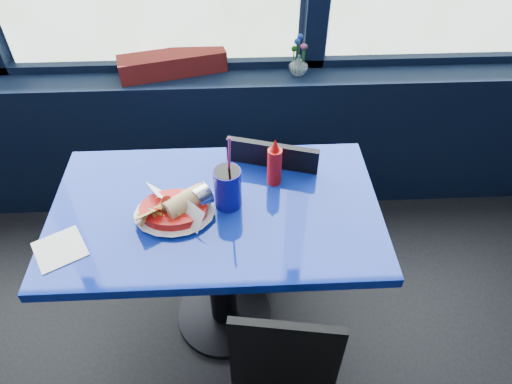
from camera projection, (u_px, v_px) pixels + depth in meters
name	position (u px, v px, depth m)	size (l,w,h in m)	color
window_sill	(168.00, 141.00, 2.52)	(5.00, 0.26, 0.80)	black
near_table	(218.00, 239.00, 1.79)	(1.20, 0.70, 0.75)	black
chair_near_back	(262.00, 194.00, 2.09)	(0.48, 0.48, 0.86)	black
planter_box	(173.00, 63.00, 2.23)	(0.52, 0.13, 0.10)	maroon
flower_vase	(299.00, 63.00, 2.22)	(0.11, 0.12, 0.20)	silver
food_basket	(175.00, 208.00, 1.61)	(0.29, 0.29, 0.09)	red
ketchup_bottle	(274.00, 164.00, 1.70)	(0.05, 0.05, 0.20)	red
soda_cup	(228.00, 187.00, 1.62)	(0.10, 0.10, 0.34)	#100B82
napkin	(60.00, 249.00, 1.52)	(0.15, 0.15, 0.00)	white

